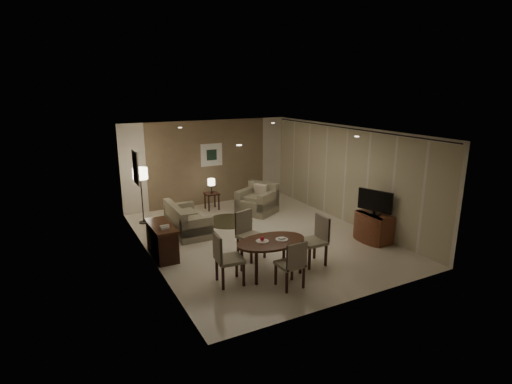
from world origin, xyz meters
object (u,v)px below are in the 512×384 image
tv_cabinet (374,227)px  floor_lamp (142,196)px  dining_table (271,257)px  console_desk (162,241)px  chair_near (290,263)px  armchair (257,199)px  chair_right (313,241)px  chair_left (230,259)px  chair_far (251,236)px  side_table (212,201)px  sofa (188,218)px

tv_cabinet → floor_lamp: bearing=140.0°
tv_cabinet → dining_table: 3.14m
dining_table → tv_cabinet: bearing=6.2°
console_desk → chair_near: 3.10m
tv_cabinet → armchair: 3.65m
console_desk → chair_right: size_ratio=1.14×
chair_left → floor_lamp: 4.45m
dining_table → chair_right: chair_right is taller
chair_far → floor_lamp: floor_lamp is taller
chair_near → floor_lamp: 5.31m
side_table → chair_left: bearing=-107.5°
console_desk → chair_right: (2.75, -1.90, 0.15)m
chair_far → chair_right: chair_far is taller
dining_table → sofa: (-0.78, 3.04, 0.04)m
chair_left → floor_lamp: bearing=15.0°
armchair → floor_lamp: (-3.24, 0.69, 0.34)m
tv_cabinet → chair_far: bearing=171.2°
floor_lamp → console_desk: bearing=-92.8°
chair_near → chair_right: bearing=-149.2°
tv_cabinet → chair_right: bearing=-169.4°
sofa → floor_lamp: bearing=33.9°
console_desk → chair_left: bearing=-66.2°
chair_right → sofa: size_ratio=0.64×
chair_near → side_table: 5.37m
tv_cabinet → sofa: sofa is taller
console_desk → chair_near: size_ratio=1.25×
chair_right → armchair: 3.77m
console_desk → tv_cabinet: bearing=-17.1°
chair_right → floor_lamp: size_ratio=0.67×
console_desk → chair_far: chair_far is taller
chair_right → sofa: 3.57m
chair_near → side_table: size_ratio=1.82×
armchair → dining_table: bearing=-53.0°
floor_lamp → side_table: bearing=7.9°
chair_far → tv_cabinet: bearing=-26.3°
tv_cabinet → sofa: 4.74m
chair_left → armchair: size_ratio=1.03×
chair_left → chair_near: bearing=-118.5°
sofa → chair_near: bearing=-167.8°
chair_left → armchair: 4.48m
dining_table → sofa: size_ratio=0.90×
tv_cabinet → chair_left: 4.08m
armchair → side_table: size_ratio=1.91×
chair_right → floor_lamp: 5.14m
chair_near → armchair: bearing=-112.1°
dining_table → armchair: size_ratio=1.48×
sofa → side_table: bearing=-39.1°
chair_far → armchair: bearing=42.5°
tv_cabinet → chair_right: size_ratio=0.86×
floor_lamp → dining_table: bearing=-69.3°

